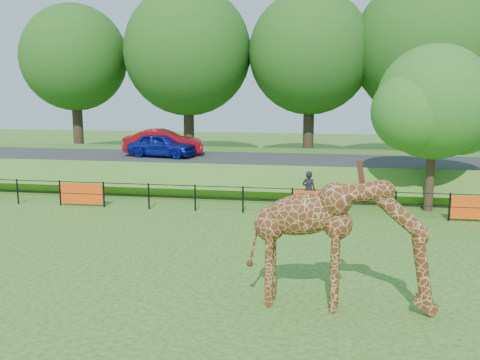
{
  "coord_description": "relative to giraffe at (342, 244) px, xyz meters",
  "views": [
    {
      "loc": [
        3.45,
        -12.94,
        5.13
      ],
      "look_at": [
        0.49,
        4.4,
        2.0
      ],
      "focal_mm": 40.0,
      "sensor_mm": 36.0,
      "label": 1
    }
  ],
  "objects": [
    {
      "name": "ground",
      "position": [
        -3.77,
        0.98,
        -1.55
      ],
      "size": [
        90.0,
        90.0,
        0.0
      ],
      "primitive_type": "plane",
      "color": "#2C5715",
      "rests_on": "ground"
    },
    {
      "name": "car_blue",
      "position": [
        -9.05,
        14.79,
        0.49
      ],
      "size": [
        3.84,
        2.06,
        1.24
      ],
      "primitive_type": "imported",
      "rotation": [
        0.0,
        0.0,
        1.4
      ],
      "color": "#141FA2",
      "rests_on": "road"
    },
    {
      "name": "giraffe",
      "position": [
        0.0,
        0.0,
        0.0
      ],
      "size": [
        4.37,
        1.03,
        3.1
      ],
      "primitive_type": null,
      "rotation": [
        0.0,
        0.0,
        -0.05
      ],
      "color": "#5B2B12",
      "rests_on": "ground"
    },
    {
      "name": "perimeter_fence",
      "position": [
        -3.77,
        8.98,
        -1.0
      ],
      "size": [
        28.07,
        0.1,
        1.1
      ],
      "primitive_type": null,
      "color": "black",
      "rests_on": "ground"
    },
    {
      "name": "tree_east",
      "position": [
        3.83,
        10.62,
        2.73
      ],
      "size": [
        5.4,
        4.71,
        6.76
      ],
      "color": "#322116",
      "rests_on": "ground"
    },
    {
      "name": "car_red",
      "position": [
        -9.16,
        15.51,
        0.56
      ],
      "size": [
        4.41,
        2.25,
        1.39
      ],
      "primitive_type": "imported",
      "rotation": [
        0.0,
        0.0,
        1.76
      ],
      "color": "#A10B12",
      "rests_on": "road"
    },
    {
      "name": "visitor",
      "position": [
        -1.16,
        10.08,
        -0.74
      ],
      "size": [
        0.69,
        0.57,
        1.62
      ],
      "primitive_type": "imported",
      "rotation": [
        0.0,
        0.0,
        2.78
      ],
      "color": "black",
      "rests_on": "ground"
    },
    {
      "name": "embankment",
      "position": [
        -3.77,
        16.48,
        -0.9
      ],
      "size": [
        40.0,
        9.0,
        1.3
      ],
      "primitive_type": "cube",
      "color": "#2C5715",
      "rests_on": "ground"
    },
    {
      "name": "bg_tree_line",
      "position": [
        -1.88,
        22.98,
        5.64
      ],
      "size": [
        37.3,
        8.8,
        11.82
      ],
      "color": "#322116",
      "rests_on": "ground"
    },
    {
      "name": "road",
      "position": [
        -3.77,
        14.98,
        -0.19
      ],
      "size": [
        40.0,
        5.0,
        0.12
      ],
      "primitive_type": "cube",
      "color": "#323235",
      "rests_on": "embankment"
    }
  ]
}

